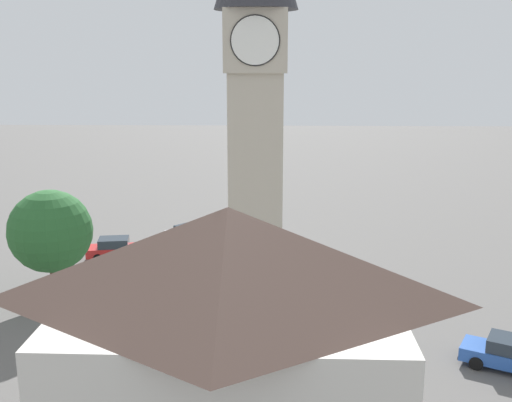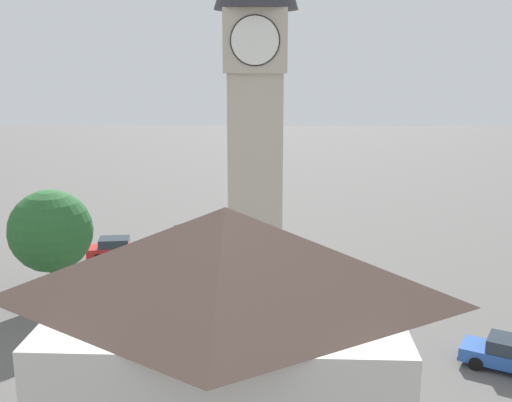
# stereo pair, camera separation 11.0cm
# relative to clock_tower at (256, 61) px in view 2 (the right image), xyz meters

# --- Properties ---
(ground_plane) EXTENTS (200.00, 200.00, 0.00)m
(ground_plane) POSITION_rel_clock_tower_xyz_m (-0.00, -0.00, -13.97)
(ground_plane) COLOR #605E5B
(clock_tower) EXTENTS (4.42, 4.42, 23.82)m
(clock_tower) POSITION_rel_clock_tower_xyz_m (0.00, 0.00, 0.00)
(clock_tower) COLOR #A59C89
(clock_tower) RESTS_ON ground
(car_blue_kerb) EXTENTS (4.44, 3.43, 1.53)m
(car_blue_kerb) POSITION_rel_clock_tower_xyz_m (11.90, -6.95, -13.21)
(car_blue_kerb) COLOR #2D5BB7
(car_blue_kerb) RESTS_ON ground
(car_silver_kerb) EXTENTS (3.12, 4.46, 1.53)m
(car_silver_kerb) POSITION_rel_clock_tower_xyz_m (3.56, -7.42, -13.21)
(car_silver_kerb) COLOR #2D5BB7
(car_silver_kerb) RESTS_ON ground
(car_red_corner) EXTENTS (4.15, 4.07, 1.53)m
(car_red_corner) POSITION_rel_clock_tower_xyz_m (-5.51, 11.92, -13.21)
(car_red_corner) COLOR silver
(car_red_corner) RESTS_ON ground
(car_white_side) EXTENTS (4.34, 2.30, 1.53)m
(car_white_side) POSITION_rel_clock_tower_xyz_m (-10.38, 8.52, -13.21)
(car_white_side) COLOR red
(car_white_side) RESTS_ON ground
(pedestrian) EXTENTS (0.29, 0.55, 1.69)m
(pedestrian) POSITION_rel_clock_tower_xyz_m (-6.82, -1.25, -12.96)
(pedestrian) COLOR #2D3351
(pedestrian) RESTS_ON ground
(tree) EXTENTS (4.84, 4.84, 6.74)m
(tree) POSITION_rel_clock_tower_xyz_m (-11.98, 0.57, -9.66)
(tree) COLOR brown
(tree) RESTS_ON ground
(building_terrace_right) EXTENTS (9.41, 6.21, 10.38)m
(building_terrace_right) POSITION_rel_clock_tower_xyz_m (-0.22, -18.05, -8.68)
(building_terrace_right) COLOR beige
(building_terrace_right) RESTS_ON ground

